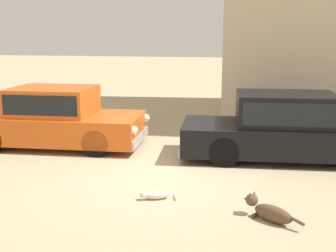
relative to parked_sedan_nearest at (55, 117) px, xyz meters
The scene contains 5 objects.
ground_plane 3.43m from the parked_sedan_nearest, 28.61° to the right, with size 80.00×80.00×0.00m, color tan.
parked_sedan_nearest is the anchor object (origin of this frame).
parked_sedan_second 5.36m from the parked_sedan_nearest, ahead, with size 4.70×1.98×1.43m.
stray_dog_spotted 6.01m from the parked_sedan_nearest, 35.37° to the right, with size 0.88×0.65×0.36m.
stray_cat 4.33m from the parked_sedan_nearest, 43.79° to the right, with size 0.60×0.35×0.16m.
Camera 1 is at (1.57, -7.96, 2.69)m, focal length 46.64 mm.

